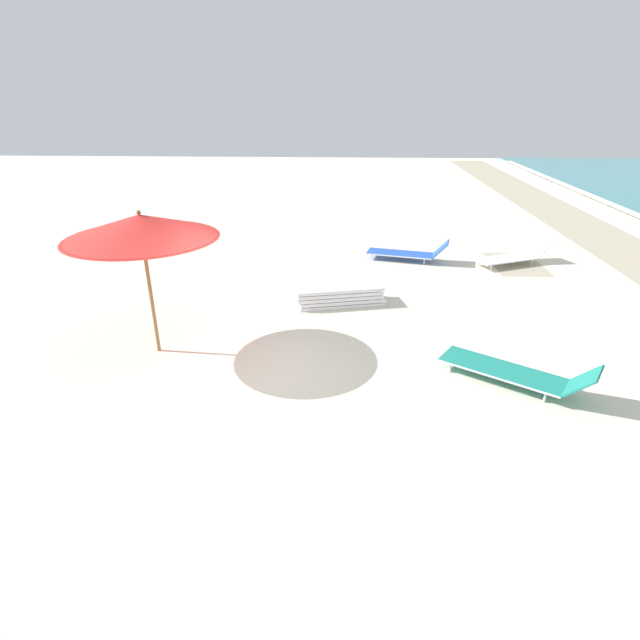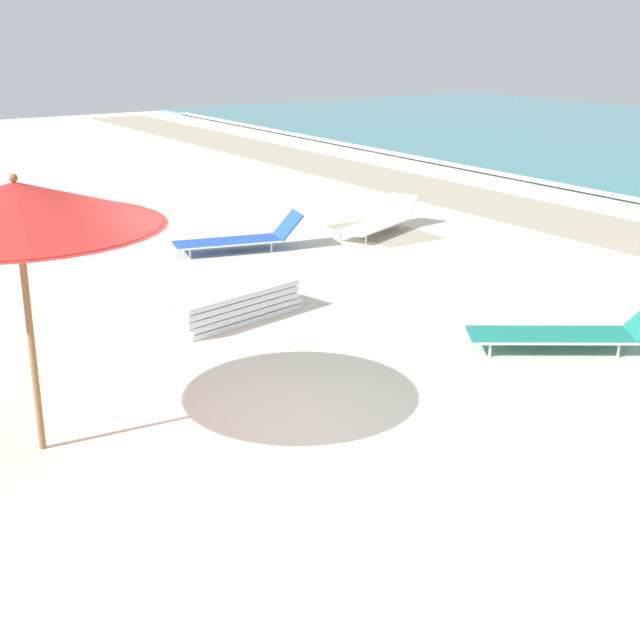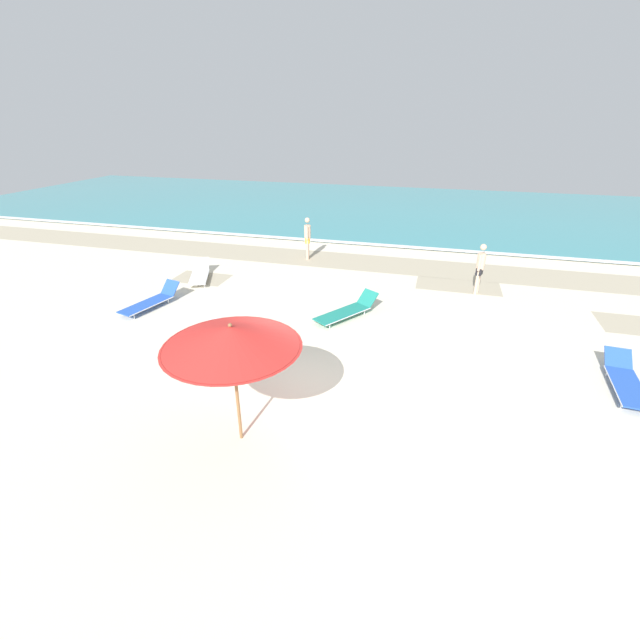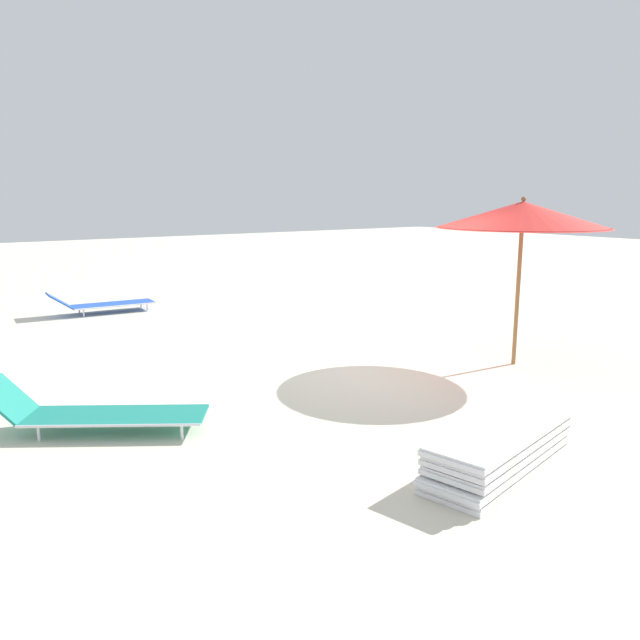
% 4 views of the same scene
% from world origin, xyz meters
% --- Properties ---
extents(ground_plane, '(60.00, 60.00, 0.16)m').
position_xyz_m(ground_plane, '(0.00, 0.01, -0.08)').
color(ground_plane, beige).
extents(ocean_water, '(60.00, 18.28, 0.07)m').
position_xyz_m(ocean_water, '(0.00, 20.92, 0.03)').
color(ocean_water, teal).
rests_on(ocean_water, ground_plane).
extents(beach_umbrella, '(2.44, 2.44, 2.46)m').
position_xyz_m(beach_umbrella, '(-0.96, -1.97, 2.20)').
color(beach_umbrella, olive).
rests_on(beach_umbrella, ground_plane).
extents(lounger_stack, '(1.02, 1.99, 0.41)m').
position_xyz_m(lounger_stack, '(-3.23, 1.16, 0.21)').
color(lounger_stack, white).
rests_on(lounger_stack, ground_plane).
extents(sun_lounger_under_umbrella, '(1.09, 2.21, 0.59)m').
position_xyz_m(sun_lounger_under_umbrella, '(-6.37, 2.97, 0.22)').
color(sun_lounger_under_umbrella, blue).
rests_on(sun_lounger_under_umbrella, ground_plane).
extents(sun_lounger_beside_umbrella, '(1.75, 2.22, 0.58)m').
position_xyz_m(sun_lounger_beside_umbrella, '(-0.13, 3.91, 0.21)').
color(sun_lounger_beside_umbrella, '#1E8475').
rests_on(sun_lounger_beside_umbrella, ground_plane).
extents(sun_lounger_near_water_left, '(1.38, 2.14, 0.55)m').
position_xyz_m(sun_lounger_near_water_left, '(-6.17, 5.68, 0.21)').
color(sun_lounger_near_water_left, white).
rests_on(sun_lounger_near_water_left, ground_plane).
extents(sun_lounger_near_water_right, '(0.77, 2.19, 0.50)m').
position_xyz_m(sun_lounger_near_water_right, '(6.74, 1.84, 0.21)').
color(sun_lounger_near_water_right, blue).
rests_on(sun_lounger_near_water_right, ground_plane).
extents(beachgoer_wading_adult, '(0.27, 0.44, 1.76)m').
position_xyz_m(beachgoer_wading_adult, '(-2.98, 9.19, 1.00)').
color(beachgoer_wading_adult, beige).
rests_on(beachgoer_wading_adult, ground_plane).
extents(beachgoer_shoreline_child, '(0.27, 0.43, 1.76)m').
position_xyz_m(beachgoer_shoreline_child, '(3.79, 6.92, 1.00)').
color(beachgoer_shoreline_child, beige).
rests_on(beachgoer_shoreline_child, ground_plane).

